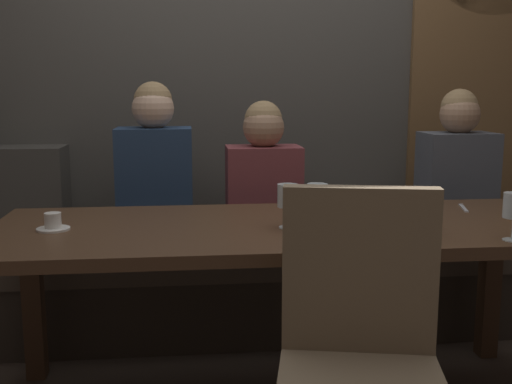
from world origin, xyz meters
name	(u,v)px	position (x,y,z in m)	size (l,w,h in m)	color
back_wall_tiled	(251,42)	(0.00, 1.22, 1.50)	(6.00, 0.12, 3.00)	#4C4944
arched_door	(487,67)	(1.35, 1.15, 1.36)	(0.90, 0.05, 2.55)	brown
dining_table	(283,246)	(0.00, 0.00, 0.65)	(2.20, 0.84, 0.74)	#412B1C
banquette_bench	(261,292)	(0.00, 0.70, 0.23)	(2.50, 0.44, 0.45)	#312A23
chair_near_side	(360,345)	(0.10, -0.72, 0.56)	(0.52, 0.52, 0.98)	#4C3321
diner_redhead	(155,173)	(-0.52, 0.72, 0.84)	(0.36, 0.24, 0.83)	navy
diner_bearded	(263,182)	(0.01, 0.68, 0.80)	(0.36, 0.24, 0.74)	brown
diner_far_end	(457,172)	(1.00, 0.71, 0.83)	(0.36, 0.24, 0.80)	#4C515B
wine_glass_far_right	(317,198)	(0.12, -0.07, 0.85)	(0.08, 0.08, 0.16)	silver
wine_glass_far_left	(288,197)	(0.01, -0.07, 0.86)	(0.08, 0.08, 0.16)	silver
wine_glass_end_left	(421,202)	(0.46, -0.21, 0.86)	(0.08, 0.08, 0.16)	silver
espresso_cup	(53,223)	(-0.85, -0.01, 0.77)	(0.12, 0.12, 0.06)	white
fork_on_table	(463,208)	(0.82, 0.21, 0.74)	(0.02, 0.17, 0.01)	silver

